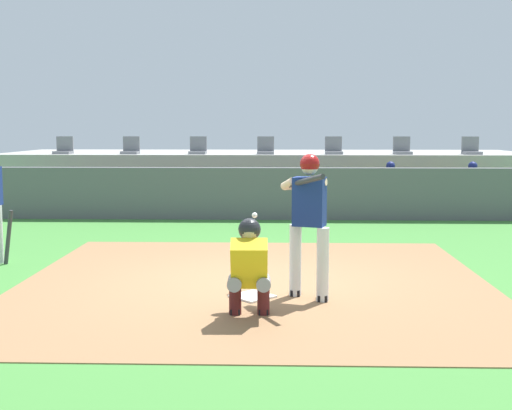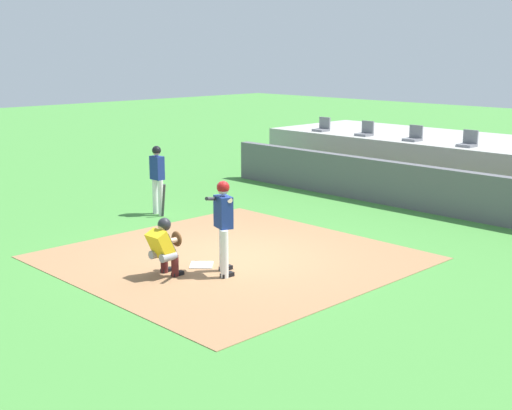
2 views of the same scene
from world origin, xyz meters
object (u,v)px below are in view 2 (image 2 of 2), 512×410
home_plate (201,265)px  catcher_crouched (165,245)px  stadium_seat_1 (366,132)px  batter_at_plate (223,221)px  stadium_seat_3 (468,142)px  stadium_seat_2 (414,136)px  stadium_seat_0 (322,127)px  on_deck_batter (157,176)px

home_plate → catcher_crouched: size_ratio=0.25×
stadium_seat_1 → catcher_crouched: bearing=-71.5°
batter_at_plate → stadium_seat_3: bearing=93.9°
batter_at_plate → stadium_seat_2: 10.53m
batter_at_plate → stadium_seat_2: (-2.55, 10.20, 0.50)m
stadium_seat_0 → stadium_seat_3: size_ratio=1.00×
stadium_seat_2 → home_plate: bearing=-79.7°
home_plate → stadium_seat_1: 10.94m
stadium_seat_0 → home_plate: bearing=-61.3°
home_plate → on_deck_batter: (-4.16, 2.04, 1.00)m
catcher_crouched → on_deck_batter: (-4.15, 2.90, 0.41)m
home_plate → catcher_crouched: bearing=-90.8°
catcher_crouched → on_deck_batter: on_deck_batter is taller
stadium_seat_1 → stadium_seat_3: 3.71m
catcher_crouched → stadium_seat_2: bearing=99.5°
catcher_crouched → stadium_seat_2: size_ratio=3.68×
catcher_crouched → stadium_seat_0: (-5.56, 11.04, 0.93)m
batter_at_plate → on_deck_batter: bearing=157.0°
home_plate → stadium_seat_2: bearing=100.3°
on_deck_batter → home_plate: bearing=-26.1°
stadium_seat_0 → stadium_seat_1: bearing=0.0°
home_plate → batter_at_plate: batter_at_plate is taller
batter_at_plate → on_deck_batter: batter_at_plate is taller
catcher_crouched → stadium_seat_0: size_ratio=3.68×
stadium_seat_0 → stadium_seat_1: 1.86m
stadium_seat_0 → on_deck_batter: bearing=-80.2°
batter_at_plate → stadium_seat_1: size_ratio=3.76×
home_plate → stadium_seat_1: size_ratio=0.92×
stadium_seat_1 → stadium_seat_2: size_ratio=1.00×
catcher_crouched → stadium_seat_3: 11.08m
on_deck_batter → stadium_seat_1: size_ratio=3.72×
stadium_seat_3 → home_plate: bearing=-90.0°
home_plate → batter_at_plate: bearing=-2.1°
catcher_crouched → stadium_seat_0: stadium_seat_0 is taller
catcher_crouched → stadium_seat_2: stadium_seat_2 is taller
on_deck_batter → stadium_seat_1: (0.45, 8.14, 0.51)m
catcher_crouched → stadium_seat_3: size_ratio=3.68×
home_plate → stadium_seat_0: bearing=118.7°
batter_at_plate → stadium_seat_2: stadium_seat_2 is taller
catcher_crouched → stadium_seat_1: stadium_seat_1 is taller
stadium_seat_2 → stadium_seat_0: bearing=180.0°
stadium_seat_1 → home_plate: bearing=-70.0°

